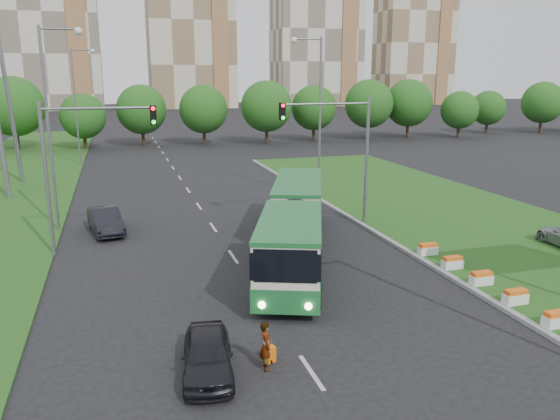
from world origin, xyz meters
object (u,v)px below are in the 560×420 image
object	(u,v)px
shopping_trolley	(270,354)
articulated_bus	(290,223)
car_left_near	(207,355)
traffic_mast_left	(78,153)
traffic_mast_median	(343,141)
pedestrian	(266,346)
car_left_far	(106,221)

from	to	relation	value
shopping_trolley	articulated_bus	bearing A→B (deg)	52.71
articulated_bus	car_left_near	size ratio (longest dim) A/B	4.42
traffic_mast_left	articulated_bus	bearing A→B (deg)	-18.25
articulated_bus	traffic_mast_median	bearing A→B (deg)	63.21
car_left_near	pedestrian	world-z (taller)	pedestrian
articulated_bus	shopping_trolley	distance (m)	11.39
traffic_mast_median	shopping_trolley	bearing A→B (deg)	-120.63
traffic_mast_median	traffic_mast_left	bearing A→B (deg)	-176.23
shopping_trolley	car_left_far	bearing A→B (deg)	90.42
traffic_mast_left	articulated_bus	size ratio (longest dim) A/B	0.47
traffic_mast_median	traffic_mast_left	size ratio (longest dim) A/B	1.00
traffic_mast_median	articulated_bus	bearing A→B (deg)	-137.53
traffic_mast_median	shopping_trolley	distance (m)	18.11
traffic_mast_median	pedestrian	world-z (taller)	traffic_mast_median
traffic_mast_left	car_left_far	xyz separation A→B (m)	(0.99, 3.67, -4.60)
car_left_far	car_left_near	bearing A→B (deg)	-89.81
car_left_far	pedestrian	bearing A→B (deg)	-84.42
traffic_mast_left	car_left_far	distance (m)	5.97
pedestrian	shopping_trolley	size ratio (longest dim) A/B	3.02
traffic_mast_left	shopping_trolley	bearing A→B (deg)	-65.72
car_left_far	shopping_trolley	world-z (taller)	car_left_far
traffic_mast_left	car_left_near	bearing A→B (deg)	-73.38
car_left_far	shopping_trolley	bearing A→B (deg)	-83.32
traffic_mast_left	pedestrian	distance (m)	16.24
car_left_far	pedestrian	size ratio (longest dim) A/B	2.77
pedestrian	articulated_bus	bearing A→B (deg)	-16.65
traffic_mast_left	car_left_near	xyz separation A→B (m)	(4.21, -14.11, -4.69)
articulated_bus	shopping_trolley	bearing A→B (deg)	-90.22
articulated_bus	car_left_near	bearing A→B (deg)	-99.07
car_left_far	traffic_mast_median	bearing A→B (deg)	-20.76
traffic_mast_median	car_left_near	distance (m)	19.24
articulated_bus	car_left_far	bearing A→B (deg)	163.59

